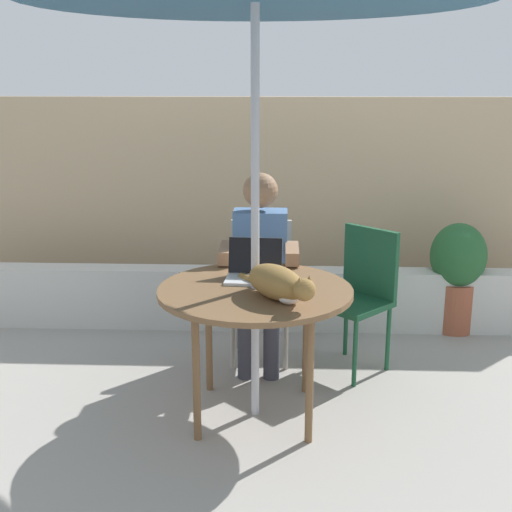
# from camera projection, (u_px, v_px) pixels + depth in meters

# --- Properties ---
(ground_plane) EXTENTS (14.00, 14.00, 0.00)m
(ground_plane) POSITION_uv_depth(u_px,v_px,m) (255.00, 413.00, 3.74)
(ground_plane) COLOR gray
(fence_back) EXTENTS (5.53, 0.08, 1.67)m
(fence_back) POSITION_uv_depth(u_px,v_px,m) (266.00, 202.00, 5.45)
(fence_back) COLOR tan
(fence_back) RESTS_ON ground
(planter_wall_low) EXTENTS (4.97, 0.20, 0.45)m
(planter_wall_low) POSITION_uv_depth(u_px,v_px,m) (263.00, 298.00, 4.97)
(planter_wall_low) COLOR beige
(planter_wall_low) RESTS_ON ground
(patio_table) EXTENTS (1.04, 1.04, 0.73)m
(patio_table) POSITION_uv_depth(u_px,v_px,m) (255.00, 299.00, 3.56)
(patio_table) COLOR brown
(patio_table) RESTS_ON ground
(chair_occupied) EXTENTS (0.40, 0.40, 0.90)m
(chair_occupied) POSITION_uv_depth(u_px,v_px,m) (261.00, 278.00, 4.42)
(chair_occupied) COLOR #B2A899
(chair_occupied) RESTS_ON ground
(chair_empty) EXTENTS (0.57, 0.57, 0.90)m
(chair_empty) POSITION_uv_depth(u_px,v_px,m) (360.00, 287.00, 4.22)
(chair_empty) COLOR #194C2D
(chair_empty) RESTS_ON ground
(person_seated) EXTENTS (0.48, 0.48, 1.24)m
(person_seated) POSITION_uv_depth(u_px,v_px,m) (260.00, 259.00, 4.22)
(person_seated) COLOR #4C72A5
(person_seated) RESTS_ON ground
(laptop) EXTENTS (0.32, 0.27, 0.21)m
(laptop) POSITION_uv_depth(u_px,v_px,m) (254.00, 267.00, 3.71)
(laptop) COLOR silver
(laptop) RESTS_ON patio_table
(cat) EXTENTS (0.41, 0.56, 0.17)m
(cat) POSITION_uv_depth(u_px,v_px,m) (279.00, 284.00, 3.34)
(cat) COLOR olive
(cat) RESTS_ON patio_table
(potted_plant_near_fence) EXTENTS (0.40, 0.40, 0.81)m
(potted_plant_near_fence) POSITION_uv_depth(u_px,v_px,m) (457.00, 271.00, 4.86)
(potted_plant_near_fence) COLOR #9E5138
(potted_plant_near_fence) RESTS_ON ground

